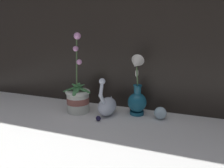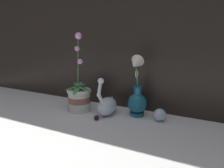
% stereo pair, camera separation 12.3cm
% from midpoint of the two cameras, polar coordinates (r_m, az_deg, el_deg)
% --- Properties ---
extents(ground_plane, '(2.80, 2.80, 0.00)m').
position_cam_midpoint_polar(ground_plane, '(1.15, -4.03, -10.48)').
color(ground_plane, silver).
extents(window_backdrop, '(2.80, 0.03, 1.20)m').
position_cam_midpoint_polar(window_backdrop, '(1.33, 1.02, 19.29)').
color(window_backdrop, black).
rests_on(window_backdrop, ground_plane).
extents(orchid_potted_plant, '(0.18, 0.19, 0.46)m').
position_cam_midpoint_polar(orchid_potted_plant, '(1.31, -11.55, -3.44)').
color(orchid_potted_plant, beige).
rests_on(orchid_potted_plant, ground_plane).
extents(swan_figurine, '(0.10, 0.20, 0.23)m').
position_cam_midpoint_polar(swan_figurine, '(1.25, -4.07, -5.54)').
color(swan_figurine, silver).
rests_on(swan_figurine, ground_plane).
extents(blue_vase, '(0.11, 0.15, 0.35)m').
position_cam_midpoint_polar(blue_vase, '(1.23, 3.72, -3.01)').
color(blue_vase, '#195B75').
rests_on(blue_vase, ground_plane).
extents(glass_sphere, '(0.07, 0.07, 0.07)m').
position_cam_midpoint_polar(glass_sphere, '(1.22, 9.71, -7.53)').
color(glass_sphere, silver).
rests_on(glass_sphere, ground_plane).
extents(glass_bauble, '(0.03, 0.03, 0.03)m').
position_cam_midpoint_polar(glass_bauble, '(1.19, -6.59, -8.97)').
color(glass_bauble, '#191433').
rests_on(glass_bauble, ground_plane).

